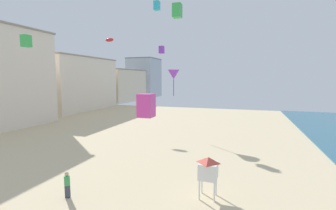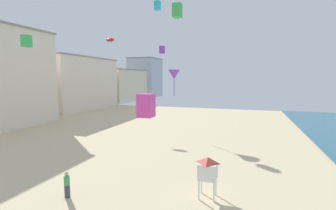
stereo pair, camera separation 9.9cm
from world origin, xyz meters
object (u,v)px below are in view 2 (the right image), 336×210
Objects in this scene: kite_purple_delta at (174,75)px; kite_magenta_box_2 at (146,105)px; lifeguard_stand at (208,169)px; kite_green_box at (177,11)px; kite_cyan_box at (157,6)px; kite_red_parafoil at (110,40)px; kite_purple_box at (162,50)px; kite_flyer at (67,183)px; kite_green_box_2 at (26,41)px.

kite_magenta_box_2 is (2.62, -15.40, -2.40)m from kite_purple_delta.
kite_green_box is at bearing 106.28° from lifeguard_stand.
kite_purple_delta is 2.87× the size of kite_cyan_box.
kite_magenta_box_2 is at bearing -53.40° from kite_red_parafoil.
kite_green_box is at bearing -65.09° from kite_purple_box.
kite_green_box is at bearing 73.83° from kite_magenta_box_2.
lifeguard_stand is 2.56× the size of kite_purple_box.
kite_purple_delta is 15.80m from kite_magenta_box_2.
kite_purple_box reaches higher than lifeguard_stand.
kite_purple_box is 0.82× the size of kite_cyan_box.
lifeguard_stand is 5.96m from kite_magenta_box_2.
kite_cyan_box reaches higher than kite_flyer.
kite_purple_delta is at bearing 99.65° from kite_magenta_box_2.
kite_magenta_box_2 reaches higher than kite_flyer.
kite_green_box reaches higher than kite_magenta_box_2.
kite_flyer is 14.95m from kite_green_box.
kite_green_box_2 is (-6.47, -16.72, 2.27)m from kite_purple_delta.
lifeguard_stand is at bearing -15.42° from kite_magenta_box_2.
lifeguard_stand reaches higher than kite_flyer.
lifeguard_stand is at bearing -61.13° from kite_cyan_box.
kite_green_box is (1.12, 3.88, 7.33)m from kite_magenta_box_2.
kite_magenta_box_2 is 1.64× the size of kite_purple_box.
kite_cyan_box is at bearing 108.16° from kite_magenta_box_2.
kite_green_box is (4.70, 7.87, 11.81)m from kite_flyer.
kite_green_box_2 is (-9.09, -1.32, 4.67)m from kite_magenta_box_2.
kite_cyan_box is at bearing -20.52° from kite_red_parafoil.
kite_cyan_box is (3.36, 18.79, 7.41)m from kite_green_box_2.
kite_purple_delta is 3.20× the size of kite_green_box.
lifeguard_stand is at bearing -55.97° from kite_green_box.
kite_magenta_box_2 is at bearing 8.27° from kite_green_box_2.
kite_flyer is at bearing -131.87° from kite_magenta_box_2.
kite_flyer is 20.60m from kite_purple_delta.
lifeguard_stand is at bearing 166.67° from kite_flyer.
kite_purple_delta is 4.01m from kite_purple_box.
kite_purple_delta is at bearing 108.00° from kite_green_box.
kite_green_box is at bearing -45.77° from kite_red_parafoil.
kite_cyan_box reaches higher than kite_purple_delta.
kite_purple_delta is (0.96, 19.39, 6.89)m from kite_flyer.
lifeguard_stand is 0.73× the size of kite_purple_delta.
kite_green_box_2 is 18.12m from kite_purple_box.
lifeguard_stand is at bearing 0.22° from kite_green_box_2.
kite_flyer is 0.47× the size of kite_purple_delta.
kite_green_box_2 is (-10.21, -5.20, -2.66)m from kite_green_box.
kite_red_parafoil reaches higher than kite_flyer.
kite_flyer is 27.19m from kite_cyan_box.
kite_cyan_box is (-1.13, 1.27, 6.27)m from kite_purple_box.
kite_green_box is 1.23× the size of kite_green_box_2.
kite_red_parafoil reaches higher than kite_purple_box.
kite_purple_delta reaches higher than kite_flyer.
kite_purple_box is 6.50m from kite_cyan_box.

